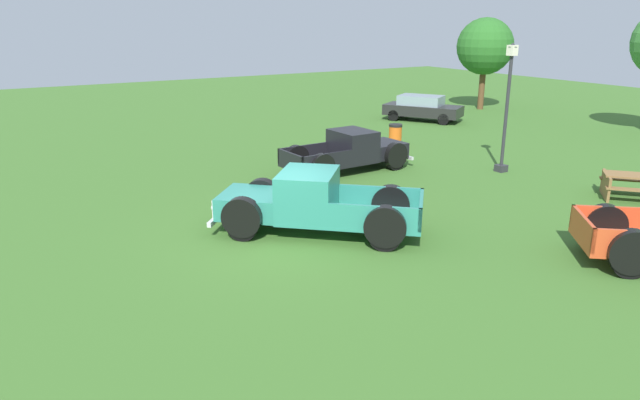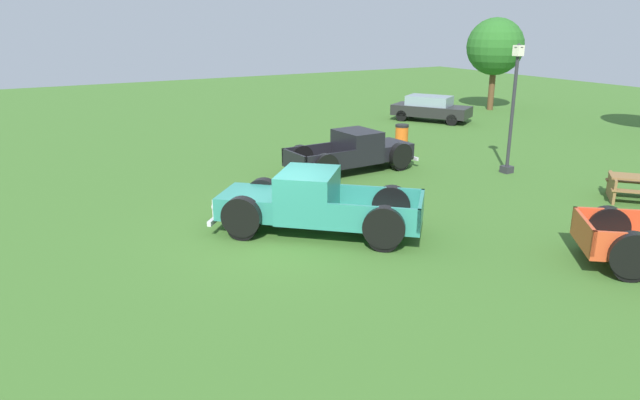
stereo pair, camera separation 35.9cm
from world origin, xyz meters
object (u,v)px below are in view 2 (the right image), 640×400
object	(u,v)px
lamp_post_near	(513,107)
trash_can	(402,135)
pickup_truck_foreground	(305,203)
sedan_distant_b	(431,108)
oak_tree_west	(495,47)
pickup_truck_behind_left	(358,152)

from	to	relation	value
lamp_post_near	trash_can	distance (m)	5.96
trash_can	pickup_truck_foreground	bearing A→B (deg)	-50.15
sedan_distant_b	lamp_post_near	size ratio (longest dim) A/B	0.96
oak_tree_west	trash_can	bearing A→B (deg)	-62.87
pickup_truck_behind_left	trash_can	size ratio (longest dim) A/B	5.24
lamp_post_near	trash_can	bearing A→B (deg)	-175.03
sedan_distant_b	lamp_post_near	bearing A→B (deg)	-25.72
pickup_truck_behind_left	oak_tree_west	bearing A→B (deg)	118.84
pickup_truck_foreground	sedan_distant_b	distance (m)	18.30
sedan_distant_b	pickup_truck_behind_left	bearing A→B (deg)	-53.12
sedan_distant_b	lamp_post_near	world-z (taller)	lamp_post_near
pickup_truck_behind_left	oak_tree_west	world-z (taller)	oak_tree_west
sedan_distant_b	trash_can	world-z (taller)	sedan_distant_b
lamp_post_near	oak_tree_west	distance (m)	15.65
pickup_truck_behind_left	lamp_post_near	world-z (taller)	lamp_post_near
pickup_truck_foreground	oak_tree_west	distance (m)	24.05
pickup_truck_foreground	lamp_post_near	bearing A→B (deg)	100.53
pickup_truck_foreground	sedan_distant_b	world-z (taller)	pickup_truck_foreground
trash_can	pickup_truck_behind_left	bearing A→B (deg)	-56.69
pickup_truck_foreground	oak_tree_west	xyz separation A→B (m)	(-13.07, 19.98, 2.95)
pickup_truck_behind_left	trash_can	world-z (taller)	pickup_truck_behind_left
pickup_truck_foreground	lamp_post_near	size ratio (longest dim) A/B	1.15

